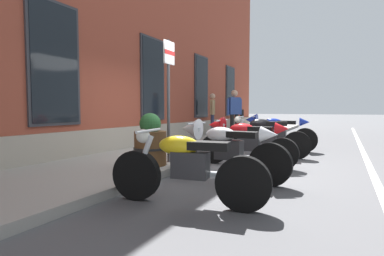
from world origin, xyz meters
The scene contains 13 objects.
ground_plane centered at (0.00, 0.00, 0.00)m, with size 140.00×140.00×0.00m, color #4C4C4F.
sidewalk centered at (0.00, 1.29, 0.07)m, with size 30.33×2.58×0.13m, color gray.
lane_stripe centered at (0.00, -3.20, 0.00)m, with size 30.33×0.12×0.01m, color silver.
brick_pub_facade centered at (0.00, 5.32, 4.16)m, with size 24.33×5.59×8.34m.
motorcycle_yellow_naked centered at (-2.74, -1.00, 0.47)m, with size 0.63×2.02×0.92m.
motorcycle_white_sport centered at (-1.31, -0.91, 0.55)m, with size 0.62×2.13×1.01m.
motorcycle_red_sport centered at (0.04, -0.85, 0.56)m, with size 0.62×2.07×1.02m.
motorcycle_black_naked centered at (1.33, -0.97, 0.49)m, with size 0.64×2.15×1.01m.
motorcycle_blue_sport centered at (2.71, -0.91, 0.57)m, with size 0.62×2.21×1.05m.
pedestrian_blue_top centered at (4.31, 0.81, 1.11)m, with size 0.54×0.50×1.73m.
pedestrian_tan_coat centered at (5.21, 2.05, 1.08)m, with size 0.55×0.35×1.68m.
parking_sign centered at (-0.91, 0.35, 1.68)m, with size 0.36×0.07×2.38m.
barrel_planter centered at (-1.34, 0.50, 0.54)m, with size 0.63×0.63×0.97m.
Camera 1 is at (-5.89, -2.71, 1.17)m, focal length 27.83 mm.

